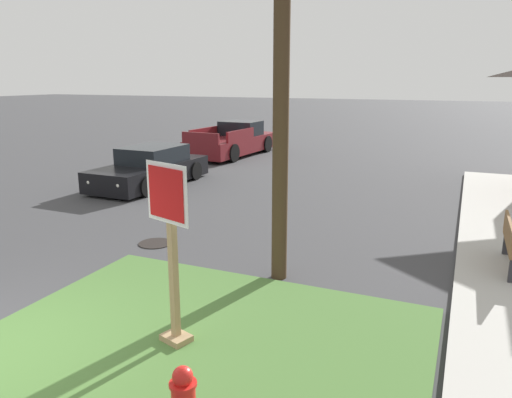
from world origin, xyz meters
name	(u,v)px	position (x,y,z in m)	size (l,w,h in m)	color
grass_corner_patch	(196,346)	(2.33, 1.31, 0.04)	(5.69, 4.60, 0.08)	#477033
stop_sign	(172,258)	(2.05, 1.26, 1.23)	(0.70, 0.38, 2.33)	#A3845B
manhole_cover	(155,243)	(-0.56, 4.54, 0.01)	(0.70, 0.70, 0.02)	black
parked_sedan_black	(151,169)	(-4.07, 9.36, 0.54)	(1.97, 4.47, 1.25)	black
pickup_truck_maroon	(234,141)	(-4.41, 16.18, 0.62)	(2.27, 5.49, 1.48)	maroon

